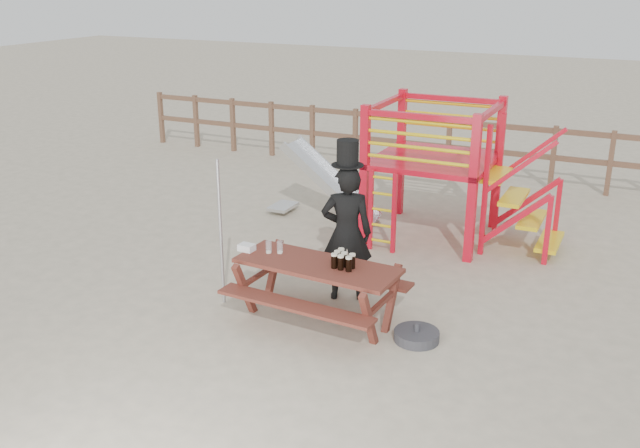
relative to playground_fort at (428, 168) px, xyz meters
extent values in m
plane|color=#BEAF94|center=(-0.12, -3.58, -1.07)|extent=(60.00, 60.00, 0.00)
cube|color=brown|center=(-0.12, 3.42, 0.03)|extent=(15.00, 0.06, 0.10)
cube|color=brown|center=(-0.12, 3.42, -0.47)|extent=(15.00, 0.06, 0.10)
cube|color=brown|center=(-7.62, 3.42, -0.47)|extent=(0.09, 0.09, 1.20)
cube|color=brown|center=(-6.62, 3.42, -0.47)|extent=(0.09, 0.09, 1.20)
cube|color=brown|center=(-5.62, 3.42, -0.47)|extent=(0.09, 0.09, 1.20)
cube|color=brown|center=(-4.62, 3.42, -0.47)|extent=(0.09, 0.09, 1.20)
cube|color=brown|center=(-3.62, 3.42, -0.47)|extent=(0.09, 0.09, 1.20)
cube|color=brown|center=(-2.62, 3.42, -0.47)|extent=(0.09, 0.09, 1.20)
cube|color=brown|center=(-1.62, 3.42, -0.47)|extent=(0.09, 0.09, 1.20)
cube|color=brown|center=(-0.62, 3.42, -0.47)|extent=(0.09, 0.09, 1.20)
cube|color=brown|center=(0.38, 3.42, -0.47)|extent=(0.09, 0.09, 1.20)
cube|color=brown|center=(1.38, 3.42, -0.47)|extent=(0.09, 0.09, 1.20)
cube|color=brown|center=(2.38, 3.42, -0.47)|extent=(0.09, 0.09, 1.20)
cube|color=red|center=(-0.72, -0.78, -0.02)|extent=(0.12, 0.12, 2.10)
cube|color=red|center=(0.88, -0.78, -0.02)|extent=(0.12, 0.12, 2.10)
cube|color=red|center=(-0.72, 0.82, -0.02)|extent=(0.12, 0.12, 2.10)
cube|color=red|center=(0.88, 0.82, -0.02)|extent=(0.12, 0.12, 2.10)
cube|color=red|center=(0.08, 0.02, 0.13)|extent=(1.72, 1.72, 0.08)
cube|color=red|center=(0.08, -0.78, 0.93)|extent=(1.60, 0.08, 0.08)
cube|color=red|center=(0.08, 0.82, 0.93)|extent=(1.60, 0.08, 0.08)
cube|color=red|center=(-0.72, 0.02, 0.93)|extent=(0.08, 1.60, 0.08)
cube|color=red|center=(0.88, 0.02, 0.93)|extent=(0.08, 1.60, 0.08)
cylinder|color=yellow|center=(0.08, -0.78, 0.31)|extent=(1.50, 0.05, 0.05)
cylinder|color=yellow|center=(0.08, 0.82, 0.31)|extent=(1.50, 0.05, 0.05)
cylinder|color=yellow|center=(0.08, -0.78, 0.49)|extent=(1.50, 0.05, 0.05)
cylinder|color=yellow|center=(0.08, 0.82, 0.49)|extent=(1.50, 0.05, 0.05)
cylinder|color=yellow|center=(0.08, -0.78, 0.67)|extent=(1.50, 0.05, 0.05)
cylinder|color=yellow|center=(0.08, 0.82, 0.67)|extent=(1.50, 0.05, 0.05)
cylinder|color=yellow|center=(0.08, -0.78, 0.85)|extent=(1.50, 0.05, 0.05)
cylinder|color=yellow|center=(0.08, 0.82, 0.85)|extent=(1.50, 0.05, 0.05)
cube|color=red|center=(-0.55, -0.93, -0.47)|extent=(0.06, 0.06, 1.20)
cube|color=red|center=(-0.19, -0.93, -0.47)|extent=(0.06, 0.06, 1.20)
cylinder|color=yellow|center=(-0.37, -0.93, -0.92)|extent=(0.36, 0.04, 0.04)
cylinder|color=yellow|center=(-0.37, -0.93, -0.68)|extent=(0.36, 0.04, 0.04)
cylinder|color=yellow|center=(-0.37, -0.93, -0.44)|extent=(0.36, 0.04, 0.04)
cylinder|color=yellow|center=(-0.37, -0.93, -0.20)|extent=(0.36, 0.04, 0.04)
cylinder|color=yellow|center=(-0.37, -0.93, 0.04)|extent=(0.36, 0.04, 0.04)
cube|color=yellow|center=(1.03, 0.02, 0.01)|extent=(0.30, 0.90, 0.06)
cube|color=yellow|center=(1.31, 0.02, -0.29)|extent=(0.30, 0.90, 0.06)
cube|color=yellow|center=(1.59, 0.02, -0.59)|extent=(0.30, 0.90, 0.06)
cube|color=yellow|center=(1.87, 0.02, -0.89)|extent=(0.30, 0.90, 0.06)
cube|color=red|center=(1.43, -0.43, -0.47)|extent=(0.95, 0.08, 0.86)
cube|color=red|center=(1.43, 0.47, -0.47)|extent=(0.95, 0.08, 0.86)
cube|color=silver|center=(-1.62, 0.02, -0.45)|extent=(1.53, 0.55, 1.21)
cube|color=silver|center=(-1.62, -0.25, -0.41)|extent=(1.58, 0.04, 1.28)
cube|color=silver|center=(-1.62, 0.29, -0.41)|extent=(1.58, 0.04, 1.28)
cube|color=silver|center=(-2.52, 0.02, -0.97)|extent=(0.35, 0.55, 0.05)
cube|color=maroon|center=(-0.25, -3.36, -0.36)|extent=(1.93, 0.82, 0.05)
cube|color=maroon|center=(-0.28, -3.87, -0.65)|extent=(1.90, 0.38, 0.04)
cube|color=maroon|center=(-0.22, -2.84, -0.65)|extent=(1.90, 0.38, 0.04)
cube|color=maroon|center=(-1.05, -3.31, -0.73)|extent=(0.14, 1.14, 0.68)
cube|color=maroon|center=(0.55, -3.40, -0.73)|extent=(0.14, 1.14, 0.68)
imported|color=black|center=(-0.21, -2.62, -0.21)|extent=(0.74, 0.62, 1.71)
cube|color=#0C871A|center=(-0.26, -2.50, -0.01)|extent=(0.07, 0.04, 0.40)
cylinder|color=black|center=(-0.21, -2.62, 0.65)|extent=(0.39, 0.39, 0.01)
cylinder|color=black|center=(-0.21, -2.62, 0.80)|extent=(0.26, 0.26, 0.30)
cube|color=white|center=(-0.26, -2.50, 0.91)|extent=(0.13, 0.06, 0.03)
cylinder|color=#B2B2B7|center=(-1.52, -3.40, -0.16)|extent=(0.04, 0.04, 1.82)
cylinder|color=#323237|center=(0.95, -3.31, -1.01)|extent=(0.50, 0.50, 0.12)
cylinder|color=#323237|center=(0.95, -3.31, -0.91)|extent=(0.06, 0.06, 0.10)
cube|color=white|center=(-1.18, -3.36, -0.30)|extent=(0.19, 0.15, 0.08)
cylinder|color=black|center=(-0.02, -3.39, -0.27)|extent=(0.07, 0.07, 0.15)
cylinder|color=beige|center=(-0.02, -3.39, -0.18)|extent=(0.07, 0.07, 0.02)
cylinder|color=black|center=(0.06, -3.40, -0.27)|extent=(0.07, 0.07, 0.15)
cylinder|color=beige|center=(0.06, -3.40, -0.18)|extent=(0.07, 0.07, 0.02)
cylinder|color=black|center=(0.16, -3.41, -0.27)|extent=(0.07, 0.07, 0.15)
cylinder|color=beige|center=(0.16, -3.41, -0.18)|extent=(0.07, 0.07, 0.02)
cylinder|color=black|center=(-0.03, -3.30, -0.27)|extent=(0.07, 0.07, 0.15)
cylinder|color=beige|center=(-0.03, -3.30, -0.18)|extent=(0.07, 0.07, 0.02)
cylinder|color=black|center=(0.06, -3.31, -0.27)|extent=(0.07, 0.07, 0.15)
cylinder|color=beige|center=(0.06, -3.31, -0.18)|extent=(0.07, 0.07, 0.02)
cylinder|color=black|center=(0.16, -3.31, -0.27)|extent=(0.07, 0.07, 0.15)
cylinder|color=beige|center=(0.16, -3.31, -0.18)|extent=(0.07, 0.07, 0.02)
cylinder|color=black|center=(-0.02, -3.21, -0.27)|extent=(0.07, 0.07, 0.15)
cylinder|color=beige|center=(-0.02, -3.21, -0.18)|extent=(0.07, 0.07, 0.02)
cylinder|color=silver|center=(-0.91, -3.31, -0.27)|extent=(0.07, 0.07, 0.15)
cylinder|color=beige|center=(-0.91, -3.31, -0.33)|extent=(0.06, 0.06, 0.02)
cylinder|color=silver|center=(-0.79, -3.26, -0.27)|extent=(0.07, 0.07, 0.15)
cylinder|color=beige|center=(-0.79, -3.26, -0.33)|extent=(0.06, 0.06, 0.02)
camera|label=1|loc=(3.00, -10.12, 2.80)|focal=40.00mm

